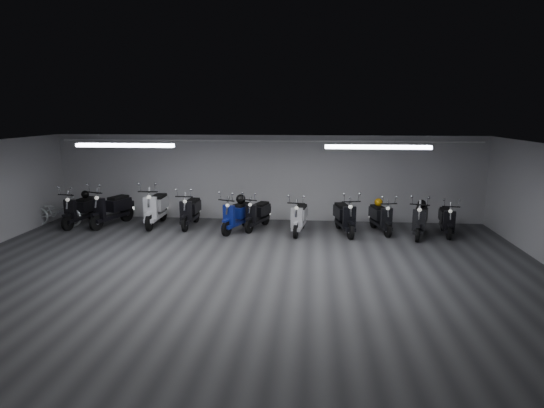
# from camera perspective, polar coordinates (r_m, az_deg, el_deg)

# --- Properties ---
(floor) EXTENTS (14.00, 10.00, 0.01)m
(floor) POSITION_cam_1_polar(r_m,az_deg,el_deg) (10.21, -3.72, -8.61)
(floor) COLOR #38393B
(floor) RESTS_ON ground
(ceiling) EXTENTS (14.00, 10.00, 0.01)m
(ceiling) POSITION_cam_1_polar(r_m,az_deg,el_deg) (9.61, -3.94, 7.32)
(ceiling) COLOR gray
(ceiling) RESTS_ON ground
(back_wall) EXTENTS (14.00, 0.01, 2.80)m
(back_wall) POSITION_cam_1_polar(r_m,az_deg,el_deg) (14.70, -0.77, 3.33)
(back_wall) COLOR #ACACAE
(back_wall) RESTS_ON ground
(front_wall) EXTENTS (14.00, 0.01, 2.80)m
(front_wall) POSITION_cam_1_polar(r_m,az_deg,el_deg) (5.17, -12.76, -12.97)
(front_wall) COLOR #ACACAE
(front_wall) RESTS_ON ground
(fluor_strip_left) EXTENTS (2.40, 0.18, 0.08)m
(fluor_strip_left) POSITION_cam_1_polar(r_m,az_deg,el_deg) (11.42, -18.25, 7.12)
(fluor_strip_left) COLOR white
(fluor_strip_left) RESTS_ON ceiling
(fluor_strip_right) EXTENTS (2.40, 0.18, 0.08)m
(fluor_strip_right) POSITION_cam_1_polar(r_m,az_deg,el_deg) (10.59, 13.34, 7.08)
(fluor_strip_right) COLOR white
(fluor_strip_right) RESTS_ON ceiling
(conduit) EXTENTS (13.60, 0.05, 0.05)m
(conduit) POSITION_cam_1_polar(r_m,az_deg,el_deg) (14.49, -0.81, 8.06)
(conduit) COLOR white
(conduit) RESTS_ON back_wall
(scooter_0) EXTENTS (0.95, 1.91, 1.36)m
(scooter_0) POSITION_cam_1_polar(r_m,az_deg,el_deg) (15.23, -23.26, -0.07)
(scooter_0) COLOR black
(scooter_0) RESTS_ON floor
(scooter_1) EXTENTS (1.26, 2.05, 1.45)m
(scooter_1) POSITION_cam_1_polar(r_m,az_deg,el_deg) (14.87, -19.85, 0.08)
(scooter_1) COLOR black
(scooter_1) RESTS_ON floor
(scooter_2) EXTENTS (0.71, 2.02, 1.49)m
(scooter_2) POSITION_cam_1_polar(r_m,az_deg,el_deg) (14.49, -14.63, 0.20)
(scooter_2) COLOR white
(scooter_2) RESTS_ON floor
(scooter_3) EXTENTS (0.64, 1.79, 1.32)m
(scooter_3) POSITION_cam_1_polar(r_m,az_deg,el_deg) (14.10, -10.40, -0.26)
(scooter_3) COLOR black
(scooter_3) RESTS_ON floor
(scooter_4) EXTENTS (1.18, 1.85, 1.31)m
(scooter_4) POSITION_cam_1_polar(r_m,az_deg,el_deg) (13.37, -4.52, -0.80)
(scooter_4) COLOR navy
(scooter_4) RESTS_ON floor
(scooter_5) EXTENTS (1.08, 1.76, 1.24)m
(scooter_5) POSITION_cam_1_polar(r_m,az_deg,el_deg) (13.63, -1.87, -0.66)
(scooter_5) COLOR black
(scooter_5) RESTS_ON floor
(scooter_6) EXTENTS (0.79, 1.75, 1.26)m
(scooter_6) POSITION_cam_1_polar(r_m,az_deg,el_deg) (13.16, 3.51, -1.09)
(scooter_6) COLOR silver
(scooter_6) RESTS_ON floor
(scooter_7) EXTENTS (0.98, 1.89, 1.34)m
(scooter_7) POSITION_cam_1_polar(r_m,az_deg,el_deg) (13.25, 9.27, -0.95)
(scooter_7) COLOR black
(scooter_7) RESTS_ON floor
(scooter_8) EXTENTS (0.92, 1.72, 1.22)m
(scooter_8) POSITION_cam_1_polar(r_m,az_deg,el_deg) (13.60, 13.74, -1.07)
(scooter_8) COLOR black
(scooter_8) RESTS_ON floor
(scooter_9) EXTENTS (1.08, 1.85, 1.31)m
(scooter_9) POSITION_cam_1_polar(r_m,az_deg,el_deg) (13.44, 18.42, -1.30)
(scooter_9) COLOR black
(scooter_9) RESTS_ON floor
(bicycle) EXTENTS (1.71, 0.67, 1.09)m
(bicycle) POSITION_cam_1_polar(r_m,az_deg,el_deg) (15.59, -25.86, -0.56)
(bicycle) COLOR white
(bicycle) RESTS_ON floor
(scooter_10) EXTENTS (0.71, 1.64, 1.19)m
(scooter_10) POSITION_cam_1_polar(r_m,az_deg,el_deg) (13.90, 21.43, -1.35)
(scooter_10) COLOR black
(scooter_10) RESTS_ON floor
(helmet_0) EXTENTS (0.29, 0.29, 0.29)m
(helmet_0) POSITION_cam_1_polar(r_m,az_deg,el_deg) (13.51, -4.01, 0.65)
(helmet_0) COLOR black
(helmet_0) RESTS_ON scooter_4
(helmet_1) EXTENTS (0.24, 0.24, 0.24)m
(helmet_1) POSITION_cam_1_polar(r_m,az_deg,el_deg) (13.75, 13.44, 0.22)
(helmet_1) COLOR #BE7D0B
(helmet_1) RESTS_ON scooter_8
(helmet_2) EXTENTS (0.24, 0.24, 0.24)m
(helmet_2) POSITION_cam_1_polar(r_m,az_deg,el_deg) (13.63, 18.58, 0.04)
(helmet_2) COLOR black
(helmet_2) RESTS_ON scooter_9
(helmet_3) EXTENTS (0.24, 0.24, 0.24)m
(helmet_3) POSITION_cam_1_polar(r_m,az_deg,el_deg) (15.38, -22.75, 1.15)
(helmet_3) COLOR black
(helmet_3) RESTS_ON scooter_0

